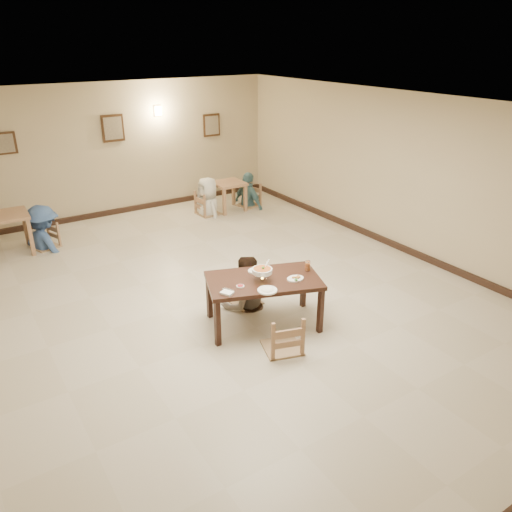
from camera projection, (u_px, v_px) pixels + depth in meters
floor at (219, 297)px, 8.12m from camera, size 10.00×10.00×0.00m
ceiling at (212, 106)px, 6.91m from camera, size 10.00×10.00×0.00m
wall_back at (111, 151)px, 11.36m from camera, size 10.00×0.00×10.00m
wall_right at (400, 173)px, 9.50m from camera, size 0.00×10.00×10.00m
baseboard_back at (118, 211)px, 11.92m from camera, size 8.00×0.06×0.12m
baseboard_right at (391, 243)px, 10.07m from camera, size 0.06×10.00×0.12m
picture_a at (2, 144)px, 10.07m from camera, size 0.55×0.04×0.45m
picture_b at (113, 128)px, 11.17m from camera, size 0.50×0.04×0.60m
picture_c at (212, 125)px, 12.48m from camera, size 0.45×0.04×0.55m
wall_sconce at (158, 111)px, 11.60m from camera, size 0.16×0.05×0.22m
main_table at (264, 284)px, 7.09m from camera, size 1.80×1.38×0.74m
chair_far at (245, 277)px, 7.76m from camera, size 0.43×0.43×0.92m
chair_near at (283, 315)px, 6.57m from camera, size 0.49×0.49×1.05m
main_diner at (245, 257)px, 7.55m from camera, size 0.89×0.75×1.65m
curry_warmer at (262, 271)px, 6.95m from camera, size 0.32×0.28×0.26m
rice_plate_far at (256, 270)px, 7.29m from camera, size 0.27×0.27×0.06m
rice_plate_near at (267, 290)px, 6.71m from camera, size 0.27×0.27×0.06m
fried_plate at (295, 278)px, 7.03m from camera, size 0.25×0.25×0.06m
chili_dish at (240, 286)px, 6.82m from camera, size 0.11×0.11×0.02m
napkin_cutlery at (227, 293)px, 6.64m from camera, size 0.21×0.26×0.03m
drink_glass at (308, 266)px, 7.28m from camera, size 0.08×0.08×0.15m
bg_table_left at (6, 221)px, 9.50m from camera, size 0.82×0.82×0.80m
bg_table_right at (229, 188)px, 11.96m from camera, size 0.71×0.71×0.70m
bg_chair_lr at (42, 225)px, 9.83m from camera, size 0.45×0.45×0.95m
bg_chair_rl at (208, 193)px, 11.69m from camera, size 0.49×0.49×1.05m
bg_chair_rr at (248, 186)px, 12.29m from camera, size 0.49×0.49×1.04m
bg_diner_b at (39, 206)px, 9.67m from camera, size 1.09×1.30×1.75m
bg_diner_c at (207, 178)px, 11.55m from camera, size 0.57×0.87×1.78m
bg_diner_d at (248, 173)px, 12.16m from camera, size 0.56×1.04×1.69m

